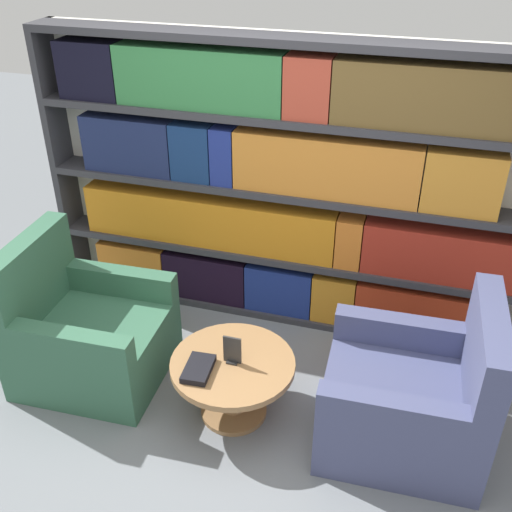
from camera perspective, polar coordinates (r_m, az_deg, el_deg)
ground_plane at (r=3.61m, az=-2.87°, el=-18.46°), size 14.00×14.00×0.00m
bookshelf at (r=4.12m, az=3.19°, el=6.20°), size 3.57×0.30×2.03m
armchair_left at (r=4.06m, az=-15.85°, el=-7.14°), size 0.92×0.84×0.95m
armchair_right at (r=3.58m, az=14.61°, el=-13.09°), size 0.92×0.84×0.95m
coffee_table at (r=3.63m, az=-2.20°, el=-11.38°), size 0.74×0.74×0.41m
table_sign at (r=3.51m, az=-2.27°, el=-9.07°), size 0.11×0.06×0.18m
stray_book at (r=3.50m, az=-5.51°, el=-10.64°), size 0.17×0.25×0.04m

